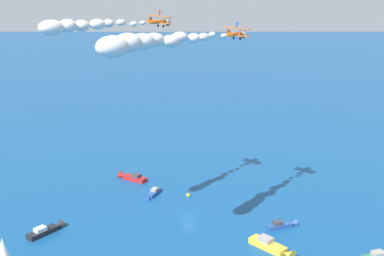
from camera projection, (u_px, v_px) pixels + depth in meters
name	position (u px, v px, depth m)	size (l,w,h in m)	color
ground_plane	(189.00, 218.00, 117.29)	(2000.00, 2000.00, 0.00)	navy
motorboat_near_centre	(47.00, 230.00, 109.64)	(5.71, 9.57, 2.71)	black
motorboat_offshore	(273.00, 247.00, 101.41)	(10.96, 8.16, 3.22)	gold
motorboat_trailing	(131.00, 177.00, 143.38)	(10.23, 5.23, 2.88)	#B21E1E
motorboat_ahead	(152.00, 194.00, 131.01)	(2.88, 7.98, 2.27)	#23478C
sailboat_mid_cluster	(4.00, 256.00, 91.61)	(6.11, 6.77, 9.21)	#9E9993
motorboat_outer_ring_b	(283.00, 225.00, 112.50)	(7.60, 6.18, 2.28)	#23478C
marker_buoy	(188.00, 195.00, 130.72)	(1.10, 1.10, 2.10)	yellow
biplane_lead	(159.00, 21.00, 110.39)	(7.21, 7.08, 3.60)	orange
wingwalker_lead	(160.00, 12.00, 109.78)	(1.42, 0.67, 1.53)	red
smoke_trail_lead	(76.00, 26.00, 91.81)	(13.29, 27.61, 3.27)	silver
biplane_wingman	(236.00, 33.00, 104.25)	(7.21, 7.08, 3.60)	orange
wingwalker_wingman	(237.00, 24.00, 103.64)	(1.42, 0.67, 1.53)	#1E4CB2
smoke_trail_wingman	(143.00, 42.00, 81.27)	(16.95, 34.87, 4.23)	silver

